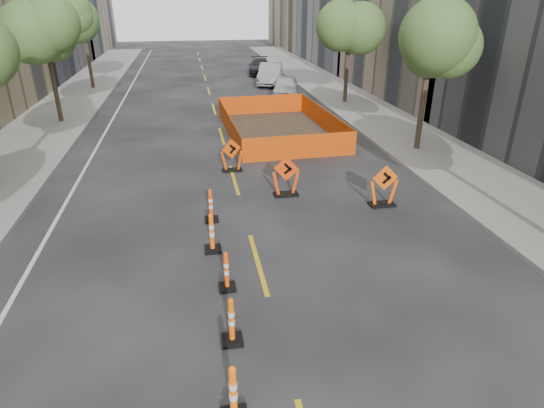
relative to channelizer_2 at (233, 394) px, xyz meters
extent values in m
plane|color=black|center=(1.11, 0.69, -0.57)|extent=(140.00, 140.00, 0.00)
cube|color=gray|center=(10.11, 12.69, -0.49)|extent=(4.00, 90.00, 0.15)
cylinder|color=#382B1E|center=(-7.29, 20.69, 1.01)|extent=(0.24, 0.24, 3.15)
sphere|color=#3F622A|center=(-7.29, 20.69, 3.98)|extent=(2.80, 2.80, 2.80)
cylinder|color=#382B1E|center=(-7.29, 30.69, 1.01)|extent=(0.24, 0.24, 3.15)
sphere|color=#3F622A|center=(-7.29, 30.69, 3.98)|extent=(2.80, 2.80, 2.80)
cylinder|color=#382B1E|center=(9.51, 12.69, 1.01)|extent=(0.24, 0.24, 3.15)
sphere|color=#3F622A|center=(9.51, 12.69, 3.98)|extent=(2.80, 2.80, 2.80)
cylinder|color=#382B1E|center=(9.51, 22.69, 1.01)|extent=(0.24, 0.24, 3.15)
sphere|color=#3F622A|center=(9.51, 22.69, 3.98)|extent=(2.80, 2.80, 2.80)
imported|color=#BBBCBD|center=(6.19, 25.45, 0.16)|extent=(2.67, 4.55, 1.45)
imported|color=gray|center=(6.04, 30.56, 0.22)|extent=(2.82, 5.03, 1.57)
imported|color=black|center=(6.01, 35.82, 0.09)|extent=(2.51, 4.77, 1.32)
camera|label=1|loc=(-0.34, -5.35, 5.78)|focal=30.00mm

